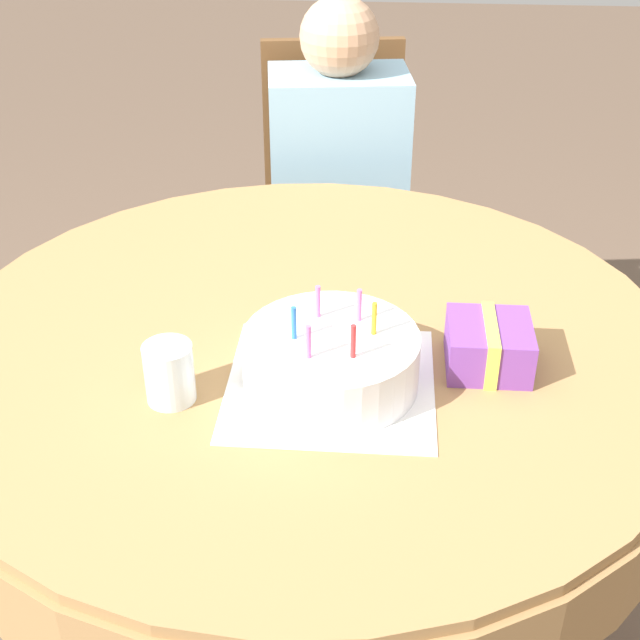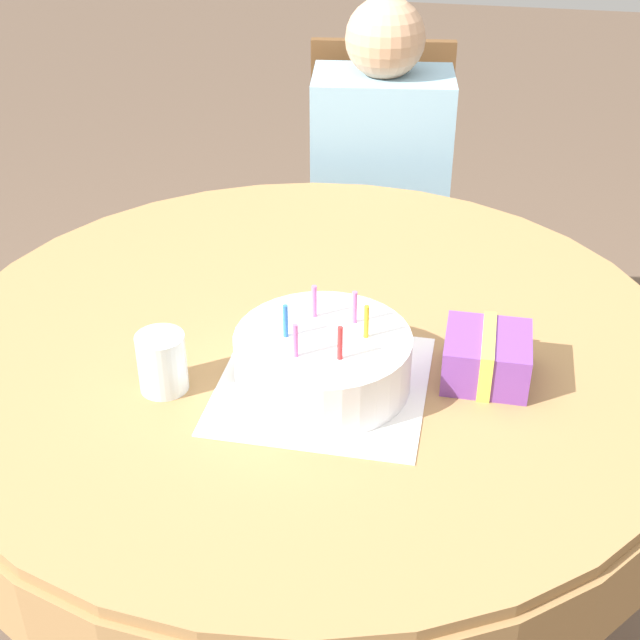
# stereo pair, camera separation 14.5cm
# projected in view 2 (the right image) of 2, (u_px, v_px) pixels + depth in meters

# --- Properties ---
(ground_plane) EXTENTS (12.00, 12.00, 0.00)m
(ground_plane) POSITION_uv_depth(u_px,v_px,m) (313.00, 631.00, 1.93)
(ground_plane) COLOR brown
(dining_table) EXTENTS (1.29, 1.29, 0.78)m
(dining_table) POSITION_uv_depth(u_px,v_px,m) (311.00, 374.00, 1.57)
(dining_table) COLOR #9E7547
(dining_table) RESTS_ON ground_plane
(chair) EXTENTS (0.47, 0.47, 0.99)m
(chair) POSITION_uv_depth(u_px,v_px,m) (377.00, 221.00, 2.45)
(chair) COLOR brown
(chair) RESTS_ON ground_plane
(person) EXTENTS (0.37, 0.35, 1.14)m
(person) POSITION_uv_depth(u_px,v_px,m) (379.00, 182.00, 2.28)
(person) COLOR tan
(person) RESTS_ON ground_plane
(napkin) EXTENTS (0.32, 0.32, 0.00)m
(napkin) POSITION_uv_depth(u_px,v_px,m) (323.00, 384.00, 1.39)
(napkin) COLOR white
(napkin) RESTS_ON dining_table
(birthday_cake) EXTENTS (0.27, 0.27, 0.14)m
(birthday_cake) POSITION_uv_depth(u_px,v_px,m) (323.00, 360.00, 1.37)
(birthday_cake) COLOR white
(birthday_cake) RESTS_ON dining_table
(drinking_glass) EXTENTS (0.08, 0.08, 0.09)m
(drinking_glass) POSITION_uv_depth(u_px,v_px,m) (162.00, 362.00, 1.36)
(drinking_glass) COLOR silver
(drinking_glass) RESTS_ON dining_table
(gift_box) EXTENTS (0.13, 0.14, 0.08)m
(gift_box) POSITION_uv_depth(u_px,v_px,m) (487.00, 357.00, 1.39)
(gift_box) COLOR #753D99
(gift_box) RESTS_ON dining_table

